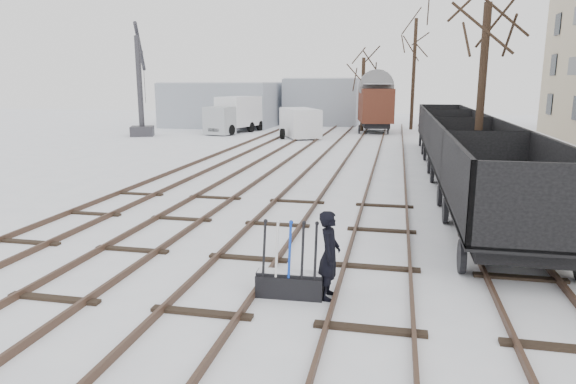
# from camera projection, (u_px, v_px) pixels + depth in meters

# --- Properties ---
(ground) EXTENTS (120.00, 120.00, 0.00)m
(ground) POSITION_uv_depth(u_px,v_px,m) (248.00, 259.00, 12.10)
(ground) COLOR white
(ground) RESTS_ON ground
(tracks) EXTENTS (13.90, 52.00, 0.16)m
(tracks) POSITION_uv_depth(u_px,v_px,m) (327.00, 166.00, 25.17)
(tracks) COLOR black
(tracks) RESTS_ON ground
(shed_left) EXTENTS (10.00, 8.00, 4.10)m
(shed_left) POSITION_uv_depth(u_px,v_px,m) (223.00, 104.00, 48.75)
(shed_left) COLOR #989EAB
(shed_left) RESTS_ON ground
(shed_right) EXTENTS (7.00, 6.00, 4.50)m
(shed_right) POSITION_uv_depth(u_px,v_px,m) (323.00, 101.00, 50.70)
(shed_right) COLOR #989EAB
(shed_right) RESTS_ON ground
(ground_frame) EXTENTS (1.31, 0.47, 1.49)m
(ground_frame) POSITION_uv_depth(u_px,v_px,m) (290.00, 282.00, 9.96)
(ground_frame) COLOR black
(ground_frame) RESTS_ON ground
(worker) EXTENTS (0.43, 0.64, 1.73)m
(worker) POSITION_uv_depth(u_px,v_px,m) (329.00, 255.00, 9.78)
(worker) COLOR black
(worker) RESTS_ON ground
(freight_wagon_a) EXTENTS (2.60, 6.51, 2.66)m
(freight_wagon_a) POSITION_uv_depth(u_px,v_px,m) (504.00, 208.00, 12.79)
(freight_wagon_a) COLOR black
(freight_wagon_a) RESTS_ON ground
(freight_wagon_b) EXTENTS (2.60, 6.51, 2.66)m
(freight_wagon_b) POSITION_uv_depth(u_px,v_px,m) (470.00, 167.00, 18.91)
(freight_wagon_b) COLOR black
(freight_wagon_b) RESTS_ON ground
(freight_wagon_c) EXTENTS (2.60, 6.51, 2.66)m
(freight_wagon_c) POSITION_uv_depth(u_px,v_px,m) (453.00, 147.00, 25.03)
(freight_wagon_c) COLOR black
(freight_wagon_c) RESTS_ON ground
(freight_wagon_d) EXTENTS (2.60, 6.51, 2.66)m
(freight_wagon_d) POSITION_uv_depth(u_px,v_px,m) (442.00, 134.00, 31.15)
(freight_wagon_d) COLOR black
(freight_wagon_d) RESTS_ON ground
(box_van_wagon) EXTENTS (3.47, 5.54, 3.97)m
(box_van_wagon) POSITION_uv_depth(u_px,v_px,m) (375.00, 104.00, 42.42)
(box_van_wagon) COLOR black
(box_van_wagon) RESTS_ON ground
(lorry) EXTENTS (3.17, 6.73, 2.93)m
(lorry) POSITION_uv_depth(u_px,v_px,m) (235.00, 114.00, 42.15)
(lorry) COLOR black
(lorry) RESTS_ON ground
(panel_van) EXTENTS (3.98, 5.33, 2.16)m
(panel_van) POSITION_uv_depth(u_px,v_px,m) (300.00, 122.00, 38.64)
(panel_van) COLOR white
(panel_van) RESTS_ON ground
(crane) EXTENTS (2.19, 5.05, 8.48)m
(crane) POSITION_uv_depth(u_px,v_px,m) (142.00, 107.00, 39.57)
(crane) COLOR #313136
(crane) RESTS_ON ground
(tree_near) EXTENTS (0.30, 0.30, 6.95)m
(tree_near) POSITION_uv_depth(u_px,v_px,m) (481.00, 99.00, 19.37)
(tree_near) COLOR black
(tree_near) RESTS_ON ground
(tree_far_left) EXTENTS (0.30, 0.30, 6.10)m
(tree_far_left) POSITION_uv_depth(u_px,v_px,m) (363.00, 95.00, 43.38)
(tree_far_left) COLOR black
(tree_far_left) RESTS_ON ground
(tree_far_right) EXTENTS (0.30, 0.30, 9.40)m
(tree_far_right) POSITION_uv_depth(u_px,v_px,m) (414.00, 75.00, 44.34)
(tree_far_right) COLOR black
(tree_far_right) RESTS_ON ground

